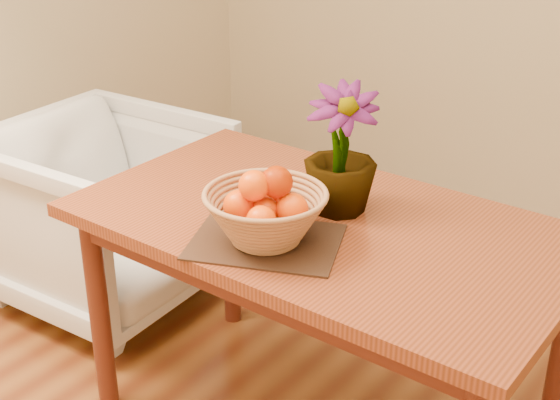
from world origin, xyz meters
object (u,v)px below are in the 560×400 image
Objects in this scene: wicker_basket at (266,218)px; potted_plant at (341,150)px; table at (322,247)px; armchair at (105,205)px.

wicker_basket is 0.89× the size of potted_plant.
table is 1.17m from armchair.
wicker_basket is 0.31m from potted_plant.
armchair is at bearing 142.63° from potted_plant.
wicker_basket is at bearing -132.05° from potted_plant.
potted_plant reaches higher than wicker_basket.
wicker_basket reaches higher than table.
potted_plant is at bearing 87.63° from table.
armchair is at bearing 171.69° from table.
armchair is (-1.09, 0.37, -0.42)m from wicker_basket.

